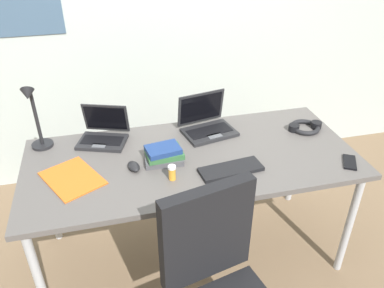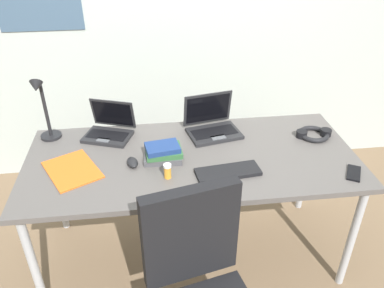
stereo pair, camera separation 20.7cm
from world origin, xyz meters
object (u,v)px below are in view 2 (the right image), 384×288
paper_folder_back_right (72,170)px  headphones (314,134)px  laptop_center (212,126)px  cell_phone (354,173)px  pill_bottle (168,171)px  computer_mouse (132,162)px  laptop_by_keyboard (109,129)px  desk_lamp (44,110)px  external_keyboard (228,172)px  book_stack (163,153)px

paper_folder_back_right → headphones: bearing=7.4°
laptop_center → cell_phone: (0.65, -0.51, -0.04)m
pill_bottle → cell_phone: bearing=-5.3°
laptop_center → computer_mouse: bearing=-148.6°
laptop_center → pill_bottle: size_ratio=4.33×
laptop_by_keyboard → desk_lamp: bearing=-178.3°
cell_phone → paper_folder_back_right: 1.45m
external_keyboard → computer_mouse: bearing=157.7°
laptop_by_keyboard → pill_bottle: bearing=-55.9°
desk_lamp → external_keyboard: size_ratio=1.21×
laptop_by_keyboard → pill_bottle: (0.31, -0.46, -0.00)m
laptop_center → external_keyboard: (0.01, -0.43, -0.04)m
desk_lamp → laptop_center: 0.97m
laptop_by_keyboard → computer_mouse: 0.36m
pill_bottle → paper_folder_back_right: (-0.49, 0.12, -0.04)m
laptop_center → paper_folder_back_right: 0.84m
laptop_by_keyboard → cell_phone: size_ratio=2.39×
external_keyboard → paper_folder_back_right: (-0.80, 0.13, -0.01)m
external_keyboard → headphones: headphones is taller
computer_mouse → paper_folder_back_right: 0.31m
external_keyboard → headphones: size_ratio=1.54×
cell_phone → laptop_by_keyboard: bearing=-174.2°
cell_phone → paper_folder_back_right: size_ratio=0.44×
desk_lamp → pill_bottle: (0.65, -0.45, -0.16)m
computer_mouse → paper_folder_back_right: size_ratio=0.31×
computer_mouse → external_keyboard: bearing=-29.5°
desk_lamp → headphones: (1.54, -0.15, -0.18)m
laptop_center → paper_folder_back_right: size_ratio=1.10×
headphones → cell_phone: bearing=-81.5°
book_stack → pill_bottle: bearing=-86.0°
laptop_center → computer_mouse: 0.56m
computer_mouse → book_stack: (0.16, 0.03, 0.03)m
pill_bottle → book_stack: size_ratio=0.38×
computer_mouse → cell_phone: 1.14m
cell_phone → pill_bottle: 0.95m
pill_bottle → paper_folder_back_right: pill_bottle is taller
desk_lamp → book_stack: (0.64, -0.28, -0.15)m
laptop_by_keyboard → external_keyboard: size_ratio=0.98×
external_keyboard → computer_mouse: computer_mouse is taller
desk_lamp → external_keyboard: 1.08m
desk_lamp → external_keyboard: desk_lamp is taller
laptop_center → pill_bottle: (-0.30, -0.42, -0.00)m
laptop_by_keyboard → paper_folder_back_right: laptop_by_keyboard is taller
laptop_by_keyboard → paper_folder_back_right: size_ratio=1.05×
desk_lamp → pill_bottle: desk_lamp is taller
external_keyboard → cell_phone: (0.64, -0.08, -0.01)m
computer_mouse → pill_bottle: size_ratio=1.22×
headphones → book_stack: bearing=-171.5°
desk_lamp → laptop_center: bearing=-1.7°
computer_mouse → cell_phone: computer_mouse is taller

